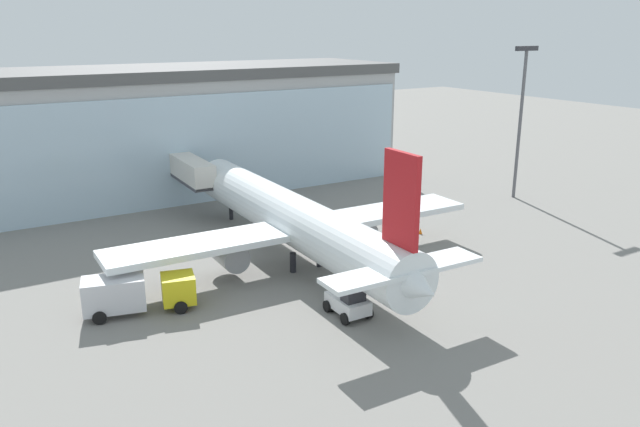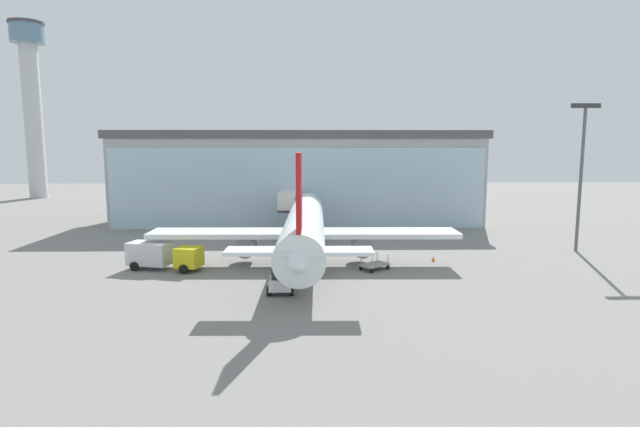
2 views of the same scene
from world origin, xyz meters
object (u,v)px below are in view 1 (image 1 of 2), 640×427
Objects in this scene: airplane at (294,220)px; safety_cone_wingtip at (420,231)px; catering_truck at (135,292)px; baggage_cart at (386,253)px; pushback_tug at (349,302)px; jet_bridge at (184,168)px; safety_cone_nose at (345,276)px; apron_light_mast at (521,109)px.

airplane is 13.93m from safety_cone_wingtip.
catering_truck is 2.39× the size of baggage_cart.
pushback_tug is 5.92× the size of safety_cone_wingtip.
jet_bridge is 25.39m from safety_cone_wingtip.
jet_bridge is 25.59m from safety_cone_nose.
jet_bridge reaches higher than pushback_tug.
baggage_cart is 7.57m from safety_cone_wingtip.
baggage_cart reaches higher than safety_cone_nose.
pushback_tug is (11.92, -8.03, -0.49)m from catering_truck.
baggage_cart is 11.35m from pushback_tug.
jet_bridge is 30.47m from pushback_tug.
airplane is at bearing 179.63° from safety_cone_wingtip.
airplane is at bearing -172.04° from apron_light_mast.
safety_cone_nose is 13.36m from safety_cone_wingtip.
pushback_tug is at bearing 1.40° from baggage_cart.
apron_light_mast is 2.19× the size of catering_truck.
jet_bridge is at bearing -106.94° from baggage_cart.
safety_cone_nose is at bearing -161.73° from apron_light_mast.
airplane is 10.90× the size of pushback_tug.
apron_light_mast reaches higher than pushback_tug.
catering_truck reaches higher than safety_cone_wingtip.
catering_truck is (-45.09, -7.08, -8.56)m from apron_light_mast.
baggage_cart is at bearing -115.91° from airplane.
jet_bridge is 4.14× the size of baggage_cart.
jet_bridge is at bearing 128.45° from safety_cone_wingtip.
pushback_tug is (-33.17, -15.11, -9.05)m from apron_light_mast.
airplane is 64.57× the size of safety_cone_wingtip.
apron_light_mast reaches higher than safety_cone_nose.
airplane reaches higher than jet_bridge.
jet_bridge is 24.05× the size of safety_cone_wingtip.
baggage_cart is at bearing -162.00° from apron_light_mast.
safety_cone_nose is (-5.50, -1.94, -0.23)m from baggage_cart.
airplane is at bearing 103.45° from safety_cone_nose.
airplane is 4.66× the size of catering_truck.
airplane reaches higher than safety_cone_nose.
airplane is 11.23m from pushback_tug.
catering_truck reaches higher than pushback_tug.
pushback_tug reaches higher than baggage_cart.
pushback_tug is (0.08, -30.27, -3.48)m from jet_bridge.
apron_light_mast is 32.17m from airplane.
airplane is at bearing 25.71° from catering_truck.
safety_cone_wingtip is at bearing -139.02° from jet_bridge.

